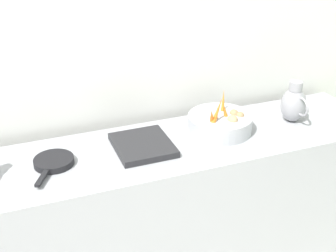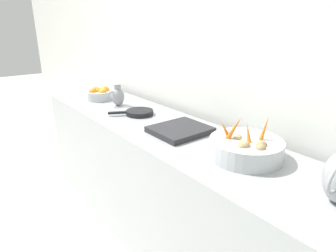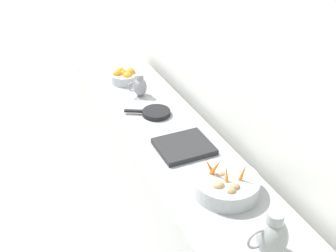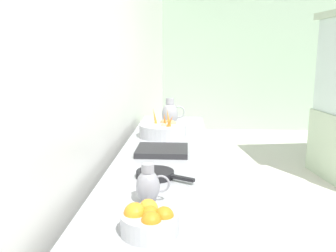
{
  "view_description": "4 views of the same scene",
  "coord_description": "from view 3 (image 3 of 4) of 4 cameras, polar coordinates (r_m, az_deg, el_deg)",
  "views": [
    {
      "loc": [
        0.53,
        -0.31,
        2.13
      ],
      "look_at": [
        -1.36,
        0.42,
        1.1
      ],
      "focal_mm": 49.32,
      "sensor_mm": 36.0,
      "label": 1
    },
    {
      "loc": [
        -0.44,
        1.64,
        1.54
      ],
      "look_at": [
        -1.35,
        0.48,
        1.01
      ],
      "focal_mm": 30.85,
      "sensor_mm": 36.0,
      "label": 2
    },
    {
      "loc": [
        -0.52,
        2.43,
        2.49
      ],
      "look_at": [
        -1.48,
        0.26,
        1.03
      ],
      "focal_mm": 46.81,
      "sensor_mm": 36.0,
      "label": 3
    },
    {
      "loc": [
        -1.38,
        -1.94,
        1.54
      ],
      "look_at": [
        -1.51,
        0.33,
        1.08
      ],
      "focal_mm": 38.08,
      "sensor_mm": 36.0,
      "label": 4
    }
  ],
  "objects": [
    {
      "name": "prep_counter",
      "position": [
        3.13,
        1.15,
        -9.11
      ],
      "size": [
        0.61,
        2.97,
        0.89
      ],
      "primitive_type": "cube",
      "color": "#9EA0A5",
      "rests_on": "ground_plane"
    },
    {
      "name": "metal_pitcher_tall",
      "position": [
        2.13,
        13.36,
        -13.75
      ],
      "size": [
        0.21,
        0.15,
        0.25
      ],
      "color": "#939399",
      "rests_on": "prep_counter"
    },
    {
      "name": "vegetable_colander",
      "position": [
        2.47,
        7.56,
        -7.6
      ],
      "size": [
        0.37,
        0.37,
        0.23
      ],
      "color": "#ADAFB5",
      "rests_on": "prep_counter"
    },
    {
      "name": "tile_wall_left",
      "position": [
        2.39,
        15.69,
        6.0
      ],
      "size": [
        0.1,
        9.59,
        3.0
      ],
      "primitive_type": "cube",
      "color": "silver",
      "rests_on": "ground_plane"
    },
    {
      "name": "skillet_on_counter",
      "position": [
        3.18,
        -1.63,
        1.76
      ],
      "size": [
        0.32,
        0.22,
        0.03
      ],
      "color": "black",
      "rests_on": "prep_counter"
    },
    {
      "name": "orange_bowl",
      "position": [
        3.66,
        -5.69,
        6.44
      ],
      "size": [
        0.22,
        0.22,
        0.12
      ],
      "color": "#ADAFB5",
      "rests_on": "prep_counter"
    },
    {
      "name": "counter_sink_basin",
      "position": [
        2.81,
        2.09,
        -2.67
      ],
      "size": [
        0.34,
        0.3,
        0.04
      ],
      "primitive_type": "cube",
      "color": "#232326",
      "rests_on": "prep_counter"
    },
    {
      "name": "metal_pitcher_short",
      "position": [
        3.42,
        -3.68,
        5.18
      ],
      "size": [
        0.15,
        0.11,
        0.18
      ],
      "color": "gray",
      "rests_on": "prep_counter"
    }
  ]
}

